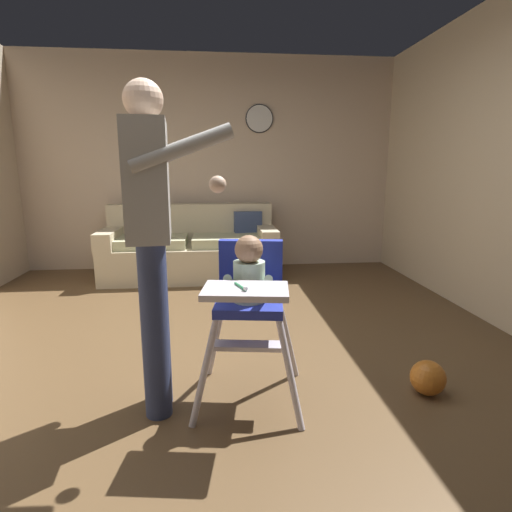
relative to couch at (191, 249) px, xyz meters
The scene contains 7 objects.
ground 2.44m from the couch, 84.06° to the right, with size 6.32×7.37×0.10m, color brown.
wall_far 1.16m from the couch, 64.39° to the left, with size 5.52×0.06×2.68m, color beige.
couch is the anchor object (origin of this frame).
high_chair 2.86m from the couch, 80.45° to the right, with size 0.68×0.79×0.96m.
adult_standing 2.91m from the couch, 90.52° to the right, with size 0.54×0.50×1.71m.
toy_ball 3.24m from the couch, 62.12° to the right, with size 0.20×0.20×0.20m, color orange.
wall_clock 1.87m from the couch, 28.44° to the left, with size 0.35×0.04×0.35m.
Camera 1 is at (0.04, -2.52, 1.29)m, focal length 28.70 mm.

